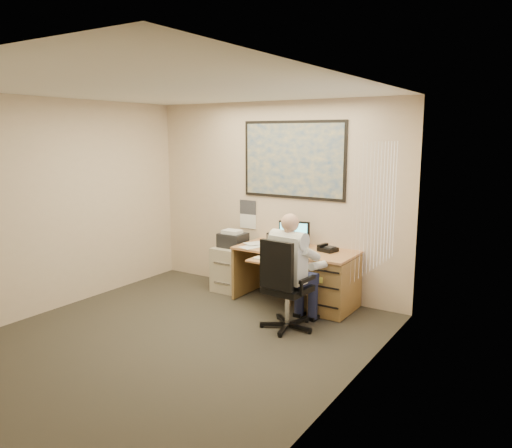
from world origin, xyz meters
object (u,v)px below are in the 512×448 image
Objects in this scene: filing_cabinet at (233,264)px; office_chair at (286,303)px; desk at (319,275)px; person at (289,271)px.

filing_cabinet is 0.82× the size of office_chair.
desk is 1.80× the size of filing_cabinet.
desk is 1.48× the size of office_chair.
person reaches higher than desk.
office_chair is at bearing -33.77° from filing_cabinet.
desk is 0.89m from office_chair.
person is at bearing -31.46° from filing_cabinet.
filing_cabinet is at bearing 178.51° from desk.
filing_cabinet is 0.66× the size of person.
desk is at bearing 94.52° from office_chair.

